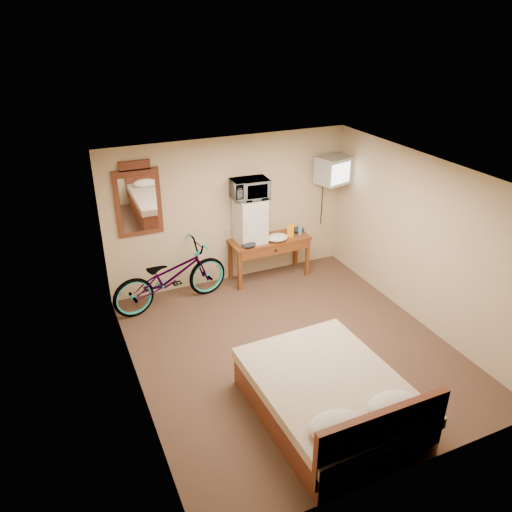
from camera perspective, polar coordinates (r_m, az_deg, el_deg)
name	(u,v)px	position (r m, az deg, el deg)	size (l,w,h in m)	color
room	(295,270)	(6.46, 4.43, -1.60)	(4.60, 4.64, 2.50)	#3D271E
desk	(270,245)	(8.58, 1.64, 1.23)	(1.39, 0.54, 0.75)	brown
mini_fridge	(250,220)	(8.30, -0.68, 4.10)	(0.48, 0.47, 0.76)	silver
microwave	(250,189)	(8.11, -0.70, 7.67)	(0.59, 0.40, 0.33)	silver
snack_bag	(290,231)	(8.60, 3.95, 2.91)	(0.11, 0.07, 0.23)	#FC9F16
blue_cup	(300,231)	(8.74, 5.04, 2.90)	(0.07, 0.07, 0.12)	#41A4DE
cloth_cream	(277,238)	(8.45, 2.46, 2.12)	(0.37, 0.29, 0.12)	white
cloth_dark_a	(249,245)	(8.21, -0.85, 1.31)	(0.26, 0.19, 0.10)	black
cloth_dark_b	(298,230)	(8.80, 4.85, 3.01)	(0.22, 0.18, 0.10)	black
crt_television	(334,170)	(8.73, 8.85, 9.69)	(0.62, 0.66, 0.46)	black
wall_mirror	(138,200)	(7.83, -13.31, 6.23)	(0.70, 0.04, 1.18)	brown
bicycle	(171,276)	(7.97, -9.73, -2.29)	(0.67, 1.92, 1.01)	black
bed	(332,400)	(5.95, 8.64, -15.91)	(1.59, 2.08, 0.90)	brown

